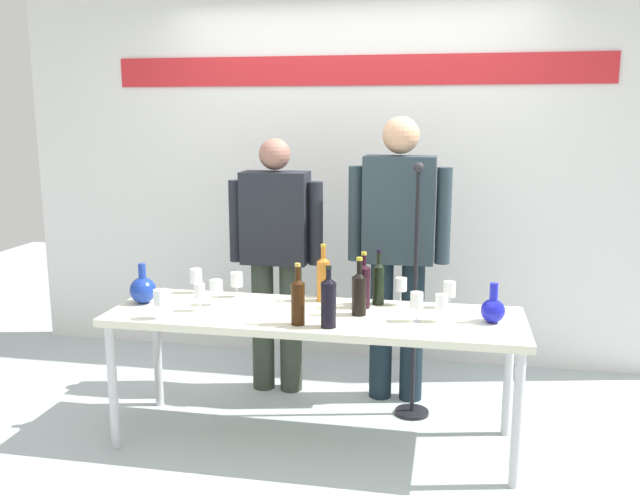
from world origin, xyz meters
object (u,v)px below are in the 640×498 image
(wine_bottle_1, at_px, (359,291))
(wine_bottle_5, at_px, (328,301))
(wine_glass_right_2, at_px, (401,285))
(wine_glass_right_0, at_px, (441,302))
(wine_glass_left_4, at_px, (237,280))
(display_table, at_px, (315,324))
(decanter_blue_left, at_px, (143,289))
(presenter_right, at_px, (398,241))
(microphone_stand, at_px, (414,334))
(wine_glass_left_2, at_px, (216,287))
(wine_glass_right_3, at_px, (449,290))
(wine_bottle_0, at_px, (298,299))
(wine_bottle_4, at_px, (364,284))
(wine_glass_left_0, at_px, (160,298))
(wine_glass_left_1, at_px, (200,292))
(presenter_left, at_px, (276,250))
(wine_bottle_3, at_px, (378,282))
(wine_bottle_2, at_px, (323,277))
(wine_glass_right_1, at_px, (417,301))
(decanter_blue_right, at_px, (493,309))
(wine_glass_left_3, at_px, (196,276))

(wine_bottle_1, distance_m, wine_bottle_5, 0.26)
(wine_glass_right_2, bearing_deg, wine_glass_right_0, -50.08)
(wine_glass_left_4, bearing_deg, display_table, -24.95)
(decanter_blue_left, distance_m, wine_glass_right_2, 1.42)
(presenter_right, relative_size, microphone_stand, 1.17)
(wine_glass_left_2, distance_m, wine_glass_right_3, 1.27)
(wine_bottle_0, bearing_deg, wine_glass_left_4, 136.14)
(wine_bottle_0, relative_size, wine_glass_right_0, 2.20)
(wine_glass_right_3, bearing_deg, wine_glass_left_4, -179.58)
(wine_bottle_4, height_order, wine_glass_left_0, wine_bottle_4)
(wine_bottle_0, xyz_separation_m, wine_glass_left_1, (-0.56, 0.13, -0.02))
(presenter_left, distance_m, wine_bottle_3, 0.82)
(wine_bottle_4, height_order, wine_glass_right_3, wine_bottle_4)
(wine_bottle_1, bearing_deg, wine_bottle_5, -116.77)
(wine_bottle_2, height_order, wine_glass_left_4, wine_bottle_2)
(wine_bottle_4, relative_size, wine_glass_left_4, 2.13)
(wine_glass_left_0, xyz_separation_m, wine_glass_right_2, (1.18, 0.49, 0.00))
(wine_glass_right_1, bearing_deg, wine_bottle_2, 151.42)
(wine_bottle_0, bearing_deg, decanter_blue_right, 12.97)
(wine_glass_left_2, height_order, wine_glass_right_2, wine_glass_right_2)
(wine_bottle_5, bearing_deg, microphone_stand, 59.80)
(wine_glass_right_1, distance_m, wine_glass_right_2, 0.30)
(wine_glass_right_0, relative_size, microphone_stand, 0.09)
(wine_glass_left_4, relative_size, wine_glass_right_0, 1.02)
(wine_bottle_0, xyz_separation_m, wine_glass_left_3, (-0.72, 0.48, -0.03))
(wine_glass_right_1, bearing_deg, microphone_stand, 93.75)
(wine_bottle_0, height_order, wine_glass_left_2, wine_bottle_0)
(wine_glass_left_0, bearing_deg, wine_glass_right_1, 8.95)
(decanter_blue_right, relative_size, wine_glass_right_1, 1.34)
(wine_glass_right_3, bearing_deg, wine_glass_left_3, 178.83)
(decanter_blue_left, relative_size, wine_bottle_5, 0.72)
(wine_glass_left_3, bearing_deg, wine_glass_left_4, -8.44)
(wine_bottle_1, xyz_separation_m, wine_glass_left_0, (-0.98, -0.26, -0.02))
(presenter_left, distance_m, wine_bottle_4, 0.81)
(decanter_blue_right, height_order, wine_glass_left_3, decanter_blue_right)
(wine_bottle_5, bearing_deg, wine_glass_right_2, 55.56)
(wine_bottle_2, xyz_separation_m, wine_glass_left_1, (-0.61, -0.32, -0.03))
(decanter_blue_right, xyz_separation_m, wine_glass_left_1, (-1.52, -0.09, 0.04))
(wine_bottle_5, distance_m, wine_glass_right_2, 0.56)
(wine_bottle_1, height_order, wine_glass_right_2, wine_bottle_1)
(microphone_stand, bearing_deg, wine_bottle_1, -121.98)
(microphone_stand, bearing_deg, wine_bottle_4, -131.96)
(wine_glass_left_1, xyz_separation_m, wine_glass_right_0, (1.26, 0.05, -0.00))
(display_table, distance_m, wine_glass_left_2, 0.58)
(wine_bottle_1, xyz_separation_m, wine_bottle_5, (-0.12, -0.24, 0.01))
(wine_bottle_4, height_order, wine_glass_right_1, wine_bottle_4)
(wine_glass_left_3, bearing_deg, wine_bottle_0, -33.75)
(wine_bottle_4, bearing_deg, display_table, -147.63)
(presenter_right, bearing_deg, wine_glass_left_0, -141.10)
(decanter_blue_left, bearing_deg, wine_glass_right_1, -2.12)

